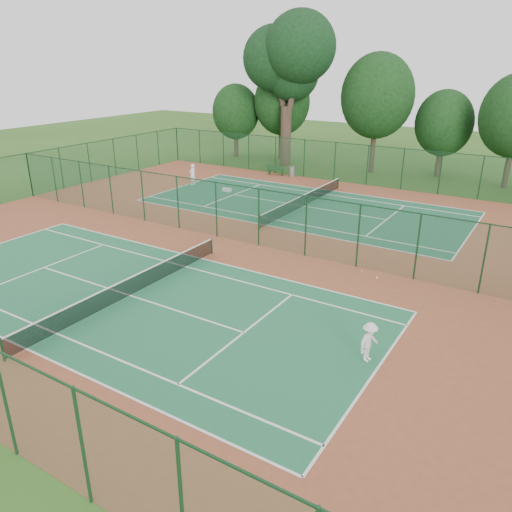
# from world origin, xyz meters

# --- Properties ---
(ground) EXTENTS (120.00, 120.00, 0.00)m
(ground) POSITION_xyz_m (0.00, 0.00, 0.00)
(ground) COLOR #305A1C
(ground) RESTS_ON ground
(red_pad) EXTENTS (40.00, 36.00, 0.01)m
(red_pad) POSITION_xyz_m (0.00, 0.00, 0.01)
(red_pad) COLOR brown
(red_pad) RESTS_ON ground
(court_near) EXTENTS (23.77, 10.97, 0.01)m
(court_near) POSITION_xyz_m (0.00, -9.00, 0.01)
(court_near) COLOR #216842
(court_near) RESTS_ON red_pad
(court_far) EXTENTS (23.77, 10.97, 0.01)m
(court_far) POSITION_xyz_m (0.00, 9.00, 0.01)
(court_far) COLOR #1D5C3B
(court_far) RESTS_ON red_pad
(fence_north) EXTENTS (40.00, 0.09, 3.50)m
(fence_north) POSITION_xyz_m (0.00, 18.00, 1.76)
(fence_north) COLOR #174524
(fence_north) RESTS_ON ground
(fence_west) EXTENTS (0.09, 36.00, 3.50)m
(fence_west) POSITION_xyz_m (-20.00, 0.00, 1.76)
(fence_west) COLOR #174525
(fence_west) RESTS_ON ground
(fence_divider) EXTENTS (40.00, 0.09, 3.50)m
(fence_divider) POSITION_xyz_m (0.00, 0.00, 1.76)
(fence_divider) COLOR #18482A
(fence_divider) RESTS_ON ground
(tennis_net_near) EXTENTS (0.10, 12.90, 0.97)m
(tennis_net_near) POSITION_xyz_m (0.00, -9.00, 0.54)
(tennis_net_near) COLOR #153A22
(tennis_net_near) RESTS_ON ground
(tennis_net_far) EXTENTS (0.10, 12.90, 0.97)m
(tennis_net_far) POSITION_xyz_m (0.00, 9.00, 0.54)
(tennis_net_far) COLOR #143822
(tennis_net_far) RESTS_ON ground
(player_near) EXTENTS (0.80, 1.11, 1.56)m
(player_near) POSITION_xyz_m (11.38, -8.25, 0.80)
(player_near) COLOR white
(player_near) RESTS_ON court_near
(player_far) EXTENTS (0.46, 0.68, 1.85)m
(player_far) POSITION_xyz_m (-11.38, 9.87, 0.94)
(player_far) COLOR white
(player_far) RESTS_ON court_far
(trash_bin) EXTENTS (0.55, 0.55, 0.96)m
(trash_bin) POSITION_xyz_m (-5.59, 17.48, 0.49)
(trash_bin) COLOR gray
(trash_bin) RESTS_ON red_pad
(bench) EXTENTS (1.65, 0.82, 0.98)m
(bench) POSITION_xyz_m (-7.19, 17.16, 0.52)
(bench) COLOR #123518
(bench) RESTS_ON red_pad
(kit_bag) EXTENTS (0.78, 0.29, 0.29)m
(kit_bag) POSITION_xyz_m (-7.51, 9.57, 0.16)
(kit_bag) COLOR silver
(kit_bag) RESTS_ON red_pad
(stray_ball_a) EXTENTS (0.07, 0.07, 0.07)m
(stray_ball_a) POSITION_xyz_m (1.80, -0.44, 0.04)
(stray_ball_a) COLOR #BAD331
(stray_ball_a) RESTS_ON red_pad
(stray_ball_b) EXTENTS (0.07, 0.07, 0.07)m
(stray_ball_b) POSITION_xyz_m (8.21, -0.48, 0.05)
(stray_ball_b) COLOR yellow
(stray_ball_b) RESTS_ON red_pad
(stray_ball_c) EXTENTS (0.07, 0.07, 0.07)m
(stray_ball_c) POSITION_xyz_m (1.18, -0.87, 0.05)
(stray_ball_c) COLOR gold
(stray_ball_c) RESTS_ON red_pad
(big_tree) EXTENTS (9.62, 7.04, 14.78)m
(big_tree) POSITION_xyz_m (-8.61, 22.03, 10.47)
(big_tree) COLOR #3B2920
(big_tree) RESTS_ON ground
(evergreen_row) EXTENTS (39.00, 5.00, 12.00)m
(evergreen_row) POSITION_xyz_m (0.50, 24.25, 0.00)
(evergreen_row) COLOR black
(evergreen_row) RESTS_ON ground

